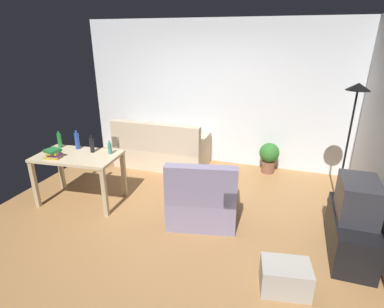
% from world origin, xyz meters
% --- Properties ---
extents(ground_plane, '(5.20, 4.40, 0.02)m').
position_xyz_m(ground_plane, '(0.00, 0.00, -0.01)').
color(ground_plane, '#9E7042').
extents(wall_rear, '(5.20, 0.10, 2.70)m').
position_xyz_m(wall_rear, '(0.00, 2.20, 1.35)').
color(wall_rear, silver).
rests_on(wall_rear, ground_plane).
extents(couch, '(1.73, 0.84, 0.92)m').
position_xyz_m(couch, '(-0.89, 1.59, 0.31)').
color(couch, beige).
rests_on(couch, ground_plane).
extents(tv_stand, '(0.44, 1.10, 0.48)m').
position_xyz_m(tv_stand, '(2.25, -0.12, 0.24)').
color(tv_stand, black).
rests_on(tv_stand, ground_plane).
extents(tv, '(0.41, 0.60, 0.44)m').
position_xyz_m(tv, '(2.25, -0.12, 0.70)').
color(tv, '#2D2D33').
rests_on(tv, tv_stand).
extents(torchiere_lamp, '(0.32, 0.32, 1.81)m').
position_xyz_m(torchiere_lamp, '(2.25, 1.09, 1.41)').
color(torchiere_lamp, black).
rests_on(torchiere_lamp, ground_plane).
extents(desk, '(1.26, 0.80, 0.76)m').
position_xyz_m(desk, '(-1.48, -0.09, 0.65)').
color(desk, '#C6B28E').
rests_on(desk, ground_plane).
extents(potted_plant, '(0.36, 0.36, 0.57)m').
position_xyz_m(potted_plant, '(1.13, 1.90, 0.33)').
color(potted_plant, brown).
rests_on(potted_plant, ground_plane).
extents(armchair, '(1.05, 1.00, 0.92)m').
position_xyz_m(armchair, '(0.42, -0.01, 0.32)').
color(armchair, gray).
rests_on(armchair, ground_plane).
extents(storage_box, '(0.53, 0.42, 0.30)m').
position_xyz_m(storage_box, '(1.56, -0.97, 0.15)').
color(storage_box, '#A8A399').
rests_on(storage_box, ground_plane).
extents(bottle_green, '(0.06, 0.06, 0.27)m').
position_xyz_m(bottle_green, '(-1.94, 0.10, 0.88)').
color(bottle_green, '#1E722D').
rests_on(bottle_green, desk).
extents(bottle_blue, '(0.07, 0.07, 0.29)m').
position_xyz_m(bottle_blue, '(-1.64, 0.14, 0.89)').
color(bottle_blue, '#2347A3').
rests_on(bottle_blue, desk).
extents(bottle_dark, '(0.06, 0.06, 0.26)m').
position_xyz_m(bottle_dark, '(-1.34, 0.08, 0.87)').
color(bottle_dark, black).
rests_on(bottle_dark, desk).
extents(bottle_tall, '(0.05, 0.05, 0.20)m').
position_xyz_m(bottle_tall, '(-1.04, 0.10, 0.85)').
color(bottle_tall, teal).
rests_on(bottle_tall, desk).
extents(book_stack, '(0.24, 0.22, 0.13)m').
position_xyz_m(book_stack, '(-1.72, -0.29, 0.83)').
color(book_stack, '#B7932D').
rests_on(book_stack, desk).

